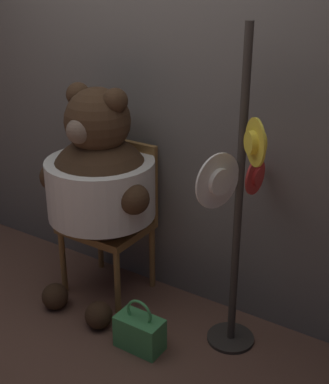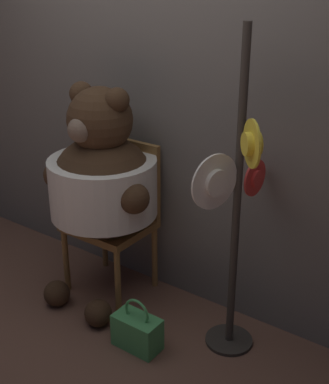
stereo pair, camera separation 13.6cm
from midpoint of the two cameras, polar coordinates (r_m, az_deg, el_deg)
The scene contains 6 objects.
ground_plane at distance 3.47m, azimuth -8.68°, elevation -13.78°, with size 14.00×14.00×0.00m, color brown.
wall_back at distance 3.37m, azimuth -2.45°, elevation 11.18°, with size 8.00×0.10×2.73m.
chair at distance 3.55m, azimuth -6.54°, elevation -2.01°, with size 0.52×0.45×1.02m.
teddy_bear at distance 3.32m, azimuth -8.09°, elevation 1.10°, with size 0.81×0.72×1.43m.
hat_display_rack at distance 2.83m, azimuth 6.35°, elevation -1.87°, with size 0.35×0.57×1.83m.
handbag_on_ground at distance 3.20m, azimuth -3.93°, elevation -14.70°, with size 0.28×0.15×0.33m.
Camera 1 is at (1.86, -2.04, 2.08)m, focal length 50.00 mm.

